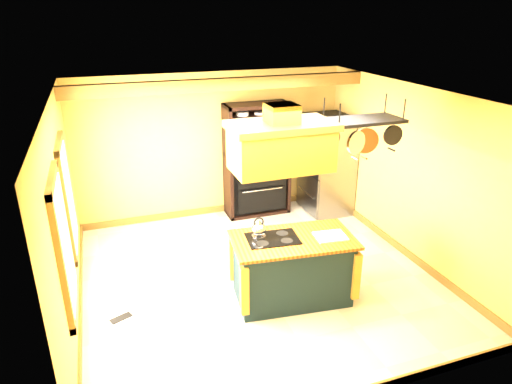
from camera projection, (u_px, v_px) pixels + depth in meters
floor at (258, 277)px, 6.81m from camera, size 5.00×5.00×0.00m
ceiling at (258, 95)px, 5.80m from camera, size 5.00×5.00×0.00m
wall_back at (213, 146)px, 8.49m from camera, size 5.00×0.02×2.70m
wall_front at (350, 292)px, 4.12m from camera, size 5.00×0.02×2.70m
wall_left at (64, 219)px, 5.54m from camera, size 0.02×5.00×2.70m
wall_right at (409, 173)px, 7.07m from camera, size 0.02×5.00×2.70m
ceiling_beam at (223, 85)px, 7.33m from camera, size 5.00×0.15×0.20m
window_near at (64, 245)px, 4.83m from camera, size 0.06×1.06×1.56m
window_far at (68, 197)px, 6.05m from camera, size 0.06×1.06×1.56m
kitchen_island at (292, 268)px, 6.16m from camera, size 1.70×1.07×1.11m
range_hood at (281, 144)px, 5.44m from camera, size 1.26×0.71×0.80m
pot_rack at (362, 127)px, 5.74m from camera, size 1.06×0.50×0.74m
refrigerator at (327, 167)px, 8.77m from camera, size 0.80×0.94×1.84m
hutch at (256, 171)px, 8.72m from camera, size 1.21×0.55×2.14m
floor_register at (121, 318)px, 5.90m from camera, size 0.30×0.22×0.01m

